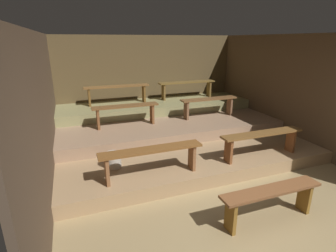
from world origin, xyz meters
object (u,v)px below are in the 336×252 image
(bench_lower_right, at_px, (262,138))
(bench_middle_left, at_px, (126,110))
(bench_middle_right, at_px, (209,103))
(bench_lower_left, at_px, (152,155))
(bench_upper_left, at_px, (117,90))
(pail_lower, at_px, (113,160))
(bench_upper_right, at_px, (187,85))
(bench_floor_center, at_px, (271,197))

(bench_lower_right, relative_size, bench_middle_left, 1.13)
(bench_middle_right, bearing_deg, bench_lower_left, -136.57)
(bench_lower_left, height_order, bench_upper_left, bench_upper_left)
(bench_lower_right, xyz_separation_m, pail_lower, (-2.62, 0.53, -0.24))
(bench_middle_right, distance_m, pail_lower, 3.01)
(bench_lower_right, relative_size, bench_upper_right, 0.98)
(bench_upper_left, distance_m, bench_upper_right, 1.98)
(bench_lower_right, xyz_separation_m, bench_middle_left, (-2.08, 1.97, 0.23))
(bench_lower_left, bearing_deg, bench_upper_left, 88.95)
(bench_floor_center, bearing_deg, pail_lower, 133.86)
(bench_lower_right, bearing_deg, bench_lower_left, 180.00)
(pail_lower, bearing_deg, bench_lower_left, -45.49)
(bench_upper_left, distance_m, pail_lower, 2.80)
(bench_middle_left, xyz_separation_m, bench_upper_right, (2.02, 1.21, 0.24))
(bench_upper_right, bearing_deg, bench_lower_left, -122.65)
(bench_floor_center, distance_m, bench_upper_right, 4.59)
(bench_lower_right, height_order, pail_lower, bench_lower_right)
(bench_middle_left, distance_m, pail_lower, 1.60)
(bench_middle_left, height_order, bench_middle_right, same)
(bench_middle_left, relative_size, bench_middle_right, 1.00)
(bench_lower_left, bearing_deg, bench_upper_right, 57.35)
(pail_lower, bearing_deg, bench_lower_right, -11.45)
(bench_middle_right, height_order, bench_upper_left, bench_upper_left)
(bench_lower_left, xyz_separation_m, bench_upper_right, (2.04, 3.18, 0.47))
(bench_upper_right, bearing_deg, bench_lower_right, -88.95)
(bench_upper_left, bearing_deg, bench_upper_right, 0.00)
(bench_lower_left, bearing_deg, bench_middle_right, 43.43)
(bench_upper_left, height_order, pail_lower, bench_upper_left)
(bench_lower_left, bearing_deg, bench_middle_left, 89.56)
(bench_floor_center, bearing_deg, bench_upper_right, 79.61)
(bench_floor_center, relative_size, bench_lower_left, 0.88)
(bench_floor_center, distance_m, pail_lower, 2.51)
(bench_middle_left, bearing_deg, bench_lower_right, -43.43)
(bench_floor_center, bearing_deg, bench_lower_left, 133.59)
(bench_floor_center, height_order, pail_lower, pail_lower)
(bench_lower_left, height_order, pail_lower, bench_lower_left)
(bench_middle_left, bearing_deg, pail_lower, -110.43)
(bench_middle_right, height_order, bench_upper_right, bench_upper_right)
(bench_middle_right, relative_size, bench_upper_left, 0.87)
(bench_middle_right, relative_size, pail_lower, 5.46)
(bench_middle_right, bearing_deg, bench_middle_left, 180.00)
(bench_floor_center, relative_size, bench_lower_right, 0.88)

